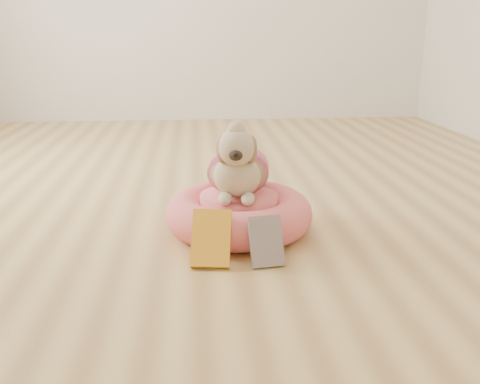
{
  "coord_description": "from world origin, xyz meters",
  "views": [
    {
      "loc": [
        -0.01,
        -2.41,
        0.76
      ],
      "look_at": [
        0.16,
        -0.5,
        0.17
      ],
      "focal_mm": 40.0,
      "sensor_mm": 36.0,
      "label": 1
    }
  ],
  "objects": [
    {
      "name": "book_yellow",
      "position": [
        0.04,
        -0.74,
        0.09
      ],
      "size": [
        0.15,
        0.15,
        0.17
      ],
      "primitive_type": "cube",
      "rotation": [
        -0.63,
        0.0,
        -0.14
      ],
      "color": "yellow",
      "rests_on": "floor"
    },
    {
      "name": "pet_bed",
      "position": [
        0.16,
        -0.45,
        0.07
      ],
      "size": [
        0.57,
        0.57,
        0.15
      ],
      "color": "#F86165",
      "rests_on": "floor"
    },
    {
      "name": "dog",
      "position": [
        0.15,
        -0.44,
        0.3
      ],
      "size": [
        0.34,
        0.45,
        0.31
      ],
      "primitive_type": null,
      "rotation": [
        0.0,
        0.0,
        -0.12
      ],
      "color": "brown",
      "rests_on": "pet_bed"
    },
    {
      "name": "floor",
      "position": [
        0.0,
        0.0,
        0.0
      ],
      "size": [
        4.5,
        4.5,
        0.0
      ],
      "primitive_type": "plane",
      "color": "#AC8247",
      "rests_on": "ground"
    },
    {
      "name": "book_white",
      "position": [
        0.22,
        -0.77,
        0.08
      ],
      "size": [
        0.12,
        0.1,
        0.16
      ],
      "primitive_type": "cube",
      "rotation": [
        -0.43,
        0.0,
        0.14
      ],
      "color": "white",
      "rests_on": "floor"
    }
  ]
}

